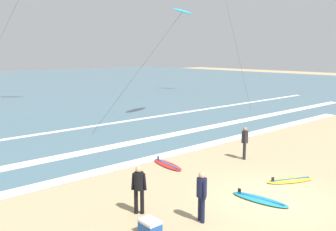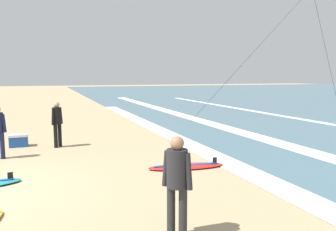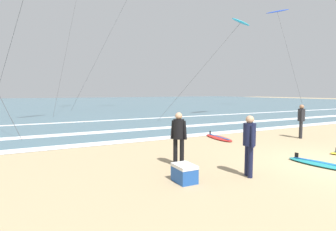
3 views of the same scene
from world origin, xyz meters
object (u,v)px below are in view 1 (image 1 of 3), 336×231
at_px(surfboard_foreground_flat, 290,180).
at_px(cooler_box, 150,227).
at_px(surfer_mid_group, 202,192).
at_px(kite_cyan_high_left, 183,12).
at_px(surfer_foreground_main, 139,185).
at_px(surfboard_right_spare, 167,165).
at_px(surfer_left_near, 245,140).
at_px(surfboard_near_water, 260,199).

xyz_separation_m(surfboard_foreground_flat, cooler_box, (-7.00, 0.37, 0.18)).
xyz_separation_m(surfer_mid_group, kite_cyan_high_left, (11.70, 13.22, 7.20)).
height_order(surfer_foreground_main, kite_cyan_high_left, kite_cyan_high_left).
relative_size(surfer_foreground_main, surfboard_foreground_flat, 0.74).
bearing_deg(surfboard_right_spare, kite_cyan_high_left, 43.40).
bearing_deg(cooler_box, surfer_left_near, 18.91).
bearing_deg(kite_cyan_high_left, surfboard_near_water, -123.66).
distance_m(kite_cyan_high_left, cooler_box, 20.16).
distance_m(surfboard_foreground_flat, kite_cyan_high_left, 16.75).
bearing_deg(surfboard_near_water, surfer_left_near, 43.15).
bearing_deg(surfer_left_near, surfer_mid_group, -153.55).
relative_size(surfboard_right_spare, kite_cyan_high_left, 0.22).
bearing_deg(surfer_foreground_main, surfboard_right_spare, 38.44).
height_order(surfer_foreground_main, surfer_mid_group, same).
bearing_deg(surfer_mid_group, surfboard_right_spare, 59.45).
relative_size(surfer_foreground_main, surfer_mid_group, 1.00).
bearing_deg(surfboard_foreground_flat, cooler_box, 177.00).
bearing_deg(surfer_left_near, surfboard_right_spare, 154.28).
height_order(surfer_left_near, cooler_box, surfer_left_near).
height_order(surfer_foreground_main, surfboard_near_water, surfer_foreground_main).
bearing_deg(surfboard_near_water, surfer_foreground_main, 152.39).
xyz_separation_m(surfer_left_near, surfer_mid_group, (-6.41, -3.19, 0.00)).
relative_size(surfer_left_near, cooler_box, 2.60).
xyz_separation_m(surfer_foreground_main, surfer_mid_group, (1.11, -1.71, 0.00)).
bearing_deg(cooler_box, surfboard_foreground_flat, -3.00).
bearing_deg(surfboard_right_spare, surfboard_near_water, -91.97).
bearing_deg(kite_cyan_high_left, surfer_left_near, -117.79).
xyz_separation_m(kite_cyan_high_left, cooler_box, (-13.40, -12.81, -7.94)).
distance_m(surfer_foreground_main, kite_cyan_high_left, 18.66).
relative_size(surfer_foreground_main, surfboard_near_water, 0.74).
bearing_deg(kite_cyan_high_left, surfboard_right_spare, -136.60).
relative_size(surfboard_right_spare, surfboard_foreground_flat, 1.00).
bearing_deg(cooler_box, surfboard_near_water, -8.95).
bearing_deg(surfer_foreground_main, surfboard_foreground_flat, -14.61).
distance_m(surfer_foreground_main, cooler_box, 1.61).
xyz_separation_m(surfer_left_near, kite_cyan_high_left, (5.29, 10.03, 7.20)).
bearing_deg(surfer_foreground_main, kite_cyan_high_left, 41.93).
distance_m(surfer_left_near, surfboard_foreground_flat, 3.46).
xyz_separation_m(surfboard_foreground_flat, kite_cyan_high_left, (6.40, 13.18, 8.12)).
distance_m(surfboard_near_water, cooler_box, 4.46).
bearing_deg(surfer_mid_group, surfboard_foreground_flat, 0.47).
bearing_deg(surfboard_right_spare, surfboard_foreground_flat, -63.51).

